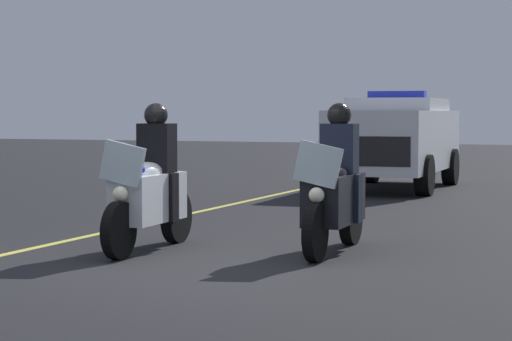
# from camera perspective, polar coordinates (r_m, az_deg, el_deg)

# --- Properties ---
(ground_plane) EXTENTS (80.00, 80.00, 0.00)m
(ground_plane) POSITION_cam_1_polar(r_m,az_deg,el_deg) (10.44, -3.94, -5.52)
(ground_plane) COLOR black
(lane_stripe_center) EXTENTS (48.00, 0.12, 0.01)m
(lane_stripe_center) POSITION_cam_1_polar(r_m,az_deg,el_deg) (11.61, -14.22, -4.69)
(lane_stripe_center) COLOR #E0D14C
(lane_stripe_center) RESTS_ON ground
(police_motorcycle_lead_left) EXTENTS (2.14, 0.58, 1.72)m
(police_motorcycle_lead_left) POSITION_cam_1_polar(r_m,az_deg,el_deg) (11.57, -6.14, -1.17)
(police_motorcycle_lead_left) COLOR black
(police_motorcycle_lead_left) RESTS_ON ground
(police_motorcycle_lead_right) EXTENTS (2.14, 0.58, 1.72)m
(police_motorcycle_lead_right) POSITION_cam_1_polar(r_m,az_deg,el_deg) (11.37, 4.55, -1.24)
(police_motorcycle_lead_right) COLOR black
(police_motorcycle_lead_right) RESTS_ON ground
(police_suv) EXTENTS (4.96, 2.19, 2.05)m
(police_suv) POSITION_cam_1_polar(r_m,az_deg,el_deg) (20.94, 8.05, 1.86)
(police_suv) COLOR silver
(police_suv) RESTS_ON ground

